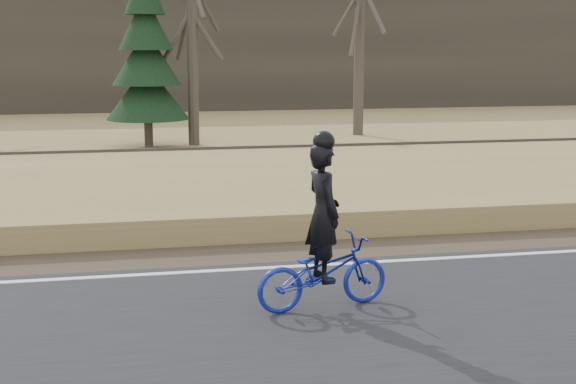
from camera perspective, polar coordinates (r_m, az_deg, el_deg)
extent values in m
plane|color=#9A7D4E|center=(11.76, 7.54, -5.46)|extent=(120.00, 120.00, 0.00)
cube|color=black|center=(9.54, 12.43, -9.27)|extent=(120.00, 6.00, 0.06)
cube|color=silver|center=(11.93, 7.24, -4.90)|extent=(120.00, 0.12, 0.01)
cube|color=#473A2B|center=(12.86, 5.82, -3.94)|extent=(120.00, 1.60, 0.04)
cube|color=#9A7D4E|center=(15.64, 2.61, -0.55)|extent=(120.00, 5.00, 0.44)
cube|color=slate|center=(19.29, -0.10, 1.58)|extent=(120.00, 3.00, 0.45)
cube|color=black|center=(19.24, -0.10, 2.45)|extent=(120.00, 2.40, 0.14)
cube|color=brown|center=(18.53, 0.34, 2.59)|extent=(120.00, 0.07, 0.15)
cube|color=brown|center=(19.93, -0.50, 3.15)|extent=(120.00, 0.07, 0.15)
cube|color=#383328|center=(40.86, -6.20, 10.14)|extent=(120.00, 4.00, 6.00)
imported|color=navy|center=(9.71, 2.49, -5.74)|extent=(1.76, 0.88, 0.88)
imported|color=black|center=(9.53, 2.52, -1.48)|extent=(0.50, 0.67, 1.66)
sphere|color=black|center=(9.39, 2.56, 3.59)|extent=(0.26, 0.26, 0.26)
cylinder|color=#473F34|center=(25.91, -6.88, 12.05)|extent=(0.36, 0.36, 7.90)
cylinder|color=#473F34|center=(25.72, -9.89, 4.48)|extent=(0.28, 0.28, 1.17)
cone|color=black|center=(25.63, -9.97, 7.02)|extent=(2.60, 2.60, 1.71)
cone|color=black|center=(25.59, -10.05, 9.42)|extent=(2.15, 2.15, 1.71)
cone|color=black|center=(25.59, -10.13, 11.82)|extent=(1.70, 1.70, 1.71)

